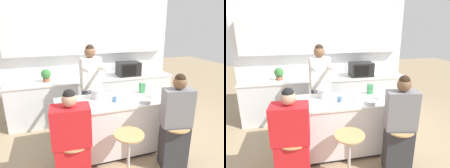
# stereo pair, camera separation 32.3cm
# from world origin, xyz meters

# --- Properties ---
(ground_plane) EXTENTS (16.00, 16.00, 0.00)m
(ground_plane) POSITION_xyz_m (0.00, 0.00, 0.00)
(ground_plane) COLOR tan
(wall_back) EXTENTS (3.98, 0.22, 2.70)m
(wall_back) POSITION_xyz_m (0.00, 1.74, 1.54)
(wall_back) COLOR white
(wall_back) RESTS_ON ground_plane
(back_counter) EXTENTS (3.69, 0.68, 0.94)m
(back_counter) POSITION_xyz_m (0.00, 1.42, 0.47)
(back_counter) COLOR silver
(back_counter) RESTS_ON ground_plane
(kitchen_island) EXTENTS (1.86, 0.77, 0.93)m
(kitchen_island) POSITION_xyz_m (0.00, 0.00, 0.47)
(kitchen_island) COLOR black
(kitchen_island) RESTS_ON ground_plane
(bar_stool_leftmost) EXTENTS (0.42, 0.42, 0.69)m
(bar_stool_leftmost) POSITION_xyz_m (-0.74, -0.63, 0.41)
(bar_stool_leftmost) COLOR tan
(bar_stool_leftmost) RESTS_ON ground_plane
(bar_stool_center) EXTENTS (0.42, 0.42, 0.69)m
(bar_stool_center) POSITION_xyz_m (0.00, -0.67, 0.41)
(bar_stool_center) COLOR tan
(bar_stool_center) RESTS_ON ground_plane
(bar_stool_rightmost) EXTENTS (0.42, 0.42, 0.69)m
(bar_stool_rightmost) POSITION_xyz_m (0.74, -0.67, 0.41)
(bar_stool_rightmost) COLOR tan
(bar_stool_rightmost) RESTS_ON ground_plane
(person_cooking) EXTENTS (0.44, 0.58, 1.76)m
(person_cooking) POSITION_xyz_m (-0.22, 0.68, 0.89)
(person_cooking) COLOR #383842
(person_cooking) RESTS_ON ground_plane
(person_wrapped_blanket) EXTENTS (0.49, 0.33, 1.41)m
(person_wrapped_blanket) POSITION_xyz_m (-0.76, -0.66, 0.66)
(person_wrapped_blanket) COLOR red
(person_wrapped_blanket) RESTS_ON ground_plane
(person_seated_near) EXTENTS (0.46, 0.33, 1.47)m
(person_seated_near) POSITION_xyz_m (0.74, -0.66, 0.67)
(person_seated_near) COLOR #333338
(person_seated_near) RESTS_ON ground_plane
(cooking_pot) EXTENTS (0.31, 0.23, 0.16)m
(cooking_pot) POSITION_xyz_m (-0.23, 0.16, 1.01)
(cooking_pot) COLOR #B7BABC
(cooking_pot) RESTS_ON kitchen_island
(fruit_bowl) EXTENTS (0.20, 0.20, 0.08)m
(fruit_bowl) POSITION_xyz_m (0.62, -0.13, 0.97)
(fruit_bowl) COLOR white
(fruit_bowl) RESTS_ON kitchen_island
(mixing_bowl_steel) EXTENTS (0.18, 0.18, 0.06)m
(mixing_bowl_steel) POSITION_xyz_m (0.44, -0.27, 0.96)
(mixing_bowl_steel) COLOR #B7BABC
(mixing_bowl_steel) RESTS_ON kitchen_island
(coffee_cup_near) EXTENTS (0.11, 0.07, 0.09)m
(coffee_cup_near) POSITION_xyz_m (-0.01, -0.08, 0.97)
(coffee_cup_near) COLOR #4C7099
(coffee_cup_near) RESTS_ON kitchen_island
(coffee_cup_far) EXTENTS (0.11, 0.08, 0.10)m
(coffee_cup_far) POSITION_xyz_m (0.29, -0.01, 0.98)
(coffee_cup_far) COLOR white
(coffee_cup_far) RESTS_ON kitchen_island
(banana_bunch) EXTENTS (0.13, 0.10, 0.04)m
(banana_bunch) POSITION_xyz_m (-0.56, -0.24, 0.95)
(banana_bunch) COLOR yellow
(banana_bunch) RESTS_ON kitchen_island
(juice_carton) EXTENTS (0.08, 0.08, 0.20)m
(juice_carton) POSITION_xyz_m (0.60, 0.18, 1.02)
(juice_carton) COLOR #38844C
(juice_carton) RESTS_ON kitchen_island
(microwave) EXTENTS (0.52, 0.37, 0.32)m
(microwave) POSITION_xyz_m (0.83, 1.37, 1.09)
(microwave) COLOR black
(microwave) RESTS_ON back_counter
(potted_plant) EXTENTS (0.21, 0.21, 0.27)m
(potted_plant) POSITION_xyz_m (-1.02, 1.42, 1.08)
(potted_plant) COLOR #93563D
(potted_plant) RESTS_ON back_counter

